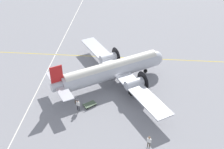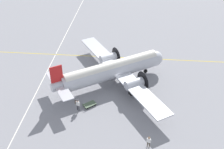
% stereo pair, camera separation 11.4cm
% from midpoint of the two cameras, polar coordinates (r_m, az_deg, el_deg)
% --- Properties ---
extents(ground_plane, '(300.00, 300.00, 0.00)m').
position_cam_midpoint_polar(ground_plane, '(44.93, -0.07, -1.77)').
color(ground_plane, gray).
extents(apron_line_eastwest, '(120.00, 0.16, 0.01)m').
position_cam_midpoint_polar(apron_line_eastwest, '(51.73, 0.72, 3.54)').
color(apron_line_eastwest, gold).
rests_on(apron_line_eastwest, ground_plane).
extents(apron_line_northsouth, '(0.16, 120.00, 0.01)m').
position_cam_midpoint_polar(apron_line_northsouth, '(47.11, -13.94, -1.01)').
color(apron_line_northsouth, silver).
rests_on(apron_line_northsouth, ground_plane).
extents(airliner_main, '(18.76, 22.02, 5.80)m').
position_cam_midpoint_polar(airliner_main, '(43.66, 0.41, 1.07)').
color(airliner_main, silver).
rests_on(airliner_main, ground_plane).
extents(crew_foreground, '(0.54, 0.33, 1.71)m').
position_cam_midpoint_polar(crew_foreground, '(34.65, 7.45, -13.20)').
color(crew_foreground, '#473D2D').
rests_on(crew_foreground, ground_plane).
extents(passenger_boarding, '(0.60, 0.40, 1.86)m').
position_cam_midpoint_polar(passenger_boarding, '(39.39, -7.03, -5.93)').
color(passenger_boarding, '#2D2D33').
rests_on(passenger_boarding, ground_plane).
extents(suitcase_near_door, '(0.50, 0.16, 0.55)m').
position_cam_midpoint_polar(suitcase_near_door, '(41.13, -7.26, -5.58)').
color(suitcase_near_door, '#47331E').
rests_on(suitcase_near_door, ground_plane).
extents(baggage_cart, '(2.08, 1.99, 0.56)m').
position_cam_midpoint_polar(baggage_cart, '(40.51, -4.66, -6.08)').
color(baggage_cart, '#4C6047').
rests_on(baggage_cart, ground_plane).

